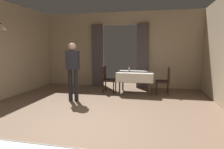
{
  "coord_description": "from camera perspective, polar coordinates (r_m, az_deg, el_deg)",
  "views": [
    {
      "loc": [
        1.36,
        -3.56,
        1.55
      ],
      "look_at": [
        0.5,
        0.35,
        1.01
      ],
      "focal_mm": 30.66,
      "sensor_mm": 36.0,
      "label": 1
    }
  ],
  "objects": [
    {
      "name": "ground",
      "position": [
        4.11,
        -8.18,
        -14.57
      ],
      "size": [
        10.08,
        10.08,
        0.0
      ],
      "primitive_type": "plane",
      "color": "#7A604C"
    },
    {
      "name": "wall_back",
      "position": [
        7.86,
        2.38,
        7.4
      ],
      "size": [
        6.4,
        0.27,
        3.0
      ],
      "color": "tan",
      "rests_on": "ground"
    },
    {
      "name": "dining_table_mid",
      "position": [
        6.73,
        7.01,
        -0.11
      ],
      "size": [
        1.24,
        0.94,
        0.75
      ],
      "color": "#4C3D2D",
      "rests_on": "ground"
    },
    {
      "name": "chair_mid_right",
      "position": [
        6.75,
        15.51,
        -1.43
      ],
      "size": [
        0.44,
        0.44,
        0.93
      ],
      "color": "black",
      "rests_on": "ground"
    },
    {
      "name": "chair_mid_left",
      "position": [
        6.86,
        -1.42,
        -1.0
      ],
      "size": [
        0.45,
        0.44,
        0.93
      ],
      "color": "black",
      "rests_on": "ground"
    },
    {
      "name": "flower_vase_mid",
      "position": [
        7.03,
        5.09,
        1.94
      ],
      "size": [
        0.07,
        0.07,
        0.19
      ],
      "color": "silver",
      "rests_on": "dining_table_mid"
    },
    {
      "name": "plate_mid_b",
      "position": [
        6.48,
        4.21,
        0.62
      ],
      "size": [
        0.21,
        0.21,
        0.01
      ],
      "primitive_type": "cylinder",
      "color": "white",
      "rests_on": "dining_table_mid"
    },
    {
      "name": "person_waiter_by_doorway",
      "position": [
        5.72,
        -11.62,
        2.23
      ],
      "size": [
        0.38,
        0.25,
        1.72
      ],
      "color": "black",
      "rests_on": "ground"
    }
  ]
}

